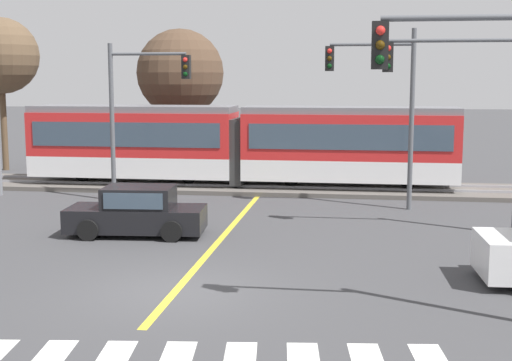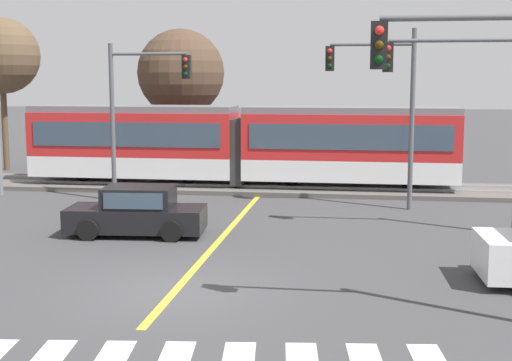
% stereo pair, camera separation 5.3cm
% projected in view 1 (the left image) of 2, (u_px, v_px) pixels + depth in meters
% --- Properties ---
extents(ground_plane, '(200.00, 200.00, 0.00)m').
position_uv_depth(ground_plane, '(175.00, 292.00, 16.18)').
color(ground_plane, '#3D3D3F').
extents(track_bed, '(120.00, 4.00, 0.18)m').
position_uv_depth(track_bed, '(264.00, 187.00, 31.09)').
color(track_bed, '#56514C').
rests_on(track_bed, ground).
extents(rail_near, '(120.00, 0.08, 0.10)m').
position_uv_depth(rail_near, '(262.00, 187.00, 30.37)').
color(rail_near, '#939399').
rests_on(rail_near, track_bed).
extents(rail_far, '(120.00, 0.08, 0.10)m').
position_uv_depth(rail_far, '(266.00, 182.00, 31.78)').
color(rail_far, '#939399').
rests_on(rail_far, track_bed).
extents(light_rail_tram, '(18.50, 2.64, 3.43)m').
position_uv_depth(light_rail_tram, '(240.00, 142.00, 30.96)').
color(light_rail_tram, silver).
rests_on(light_rail_tram, track_bed).
extents(lane_centre_line, '(0.20, 15.75, 0.01)m').
position_uv_depth(lane_centre_line, '(220.00, 239.00, 21.44)').
color(lane_centre_line, gold).
rests_on(lane_centre_line, ground).
extents(sedan_crossing, '(4.32, 2.15, 1.52)m').
position_uv_depth(sedan_crossing, '(137.00, 213.00, 21.94)').
color(sedan_crossing, black).
rests_on(sedan_crossing, ground).
extents(traffic_light_far_right, '(3.25, 0.38, 6.59)m').
position_uv_depth(traffic_light_far_right, '(384.00, 94.00, 25.89)').
color(traffic_light_far_right, '#515459').
rests_on(traffic_light_far_right, ground).
extents(traffic_light_far_left, '(3.25, 0.38, 6.14)m').
position_uv_depth(traffic_light_far_left, '(138.00, 98.00, 27.55)').
color(traffic_light_far_left, '#515459').
rests_on(traffic_light_far_left, ground).
extents(traffic_light_mid_right, '(4.25, 0.38, 6.33)m').
position_uv_depth(traffic_light_mid_right, '(473.00, 97.00, 21.72)').
color(traffic_light_mid_right, '#515459').
rests_on(traffic_light_mid_right, ground).
extents(traffic_light_near_right, '(3.75, 0.38, 6.44)m').
position_uv_depth(traffic_light_near_right, '(502.00, 111.00, 13.39)').
color(traffic_light_near_right, '#515459').
rests_on(traffic_light_near_right, ground).
extents(bare_tree_far_west, '(3.94, 3.94, 7.93)m').
position_uv_depth(bare_tree_far_west, '(0.00, 56.00, 36.81)').
color(bare_tree_far_west, brown).
rests_on(bare_tree_far_west, ground).
extents(bare_tree_west, '(4.39, 4.39, 7.28)m').
position_uv_depth(bare_tree_west, '(180.00, 73.00, 35.99)').
color(bare_tree_west, brown).
rests_on(bare_tree_west, ground).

